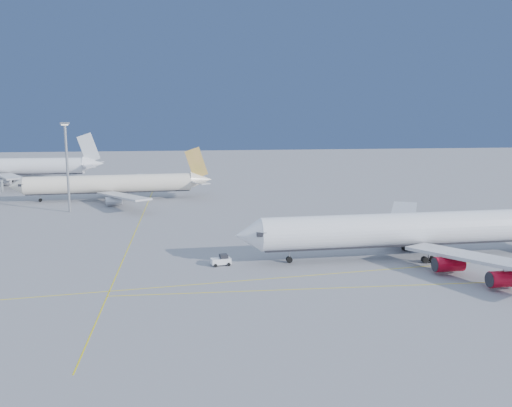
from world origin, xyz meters
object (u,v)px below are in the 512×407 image
object	(u,v)px
airliner_third	(14,167)
pushback_tug	(221,260)
airliner_virgin	(422,229)
light_mast	(67,160)
airliner_etihad	(114,184)

from	to	relation	value
airliner_third	pushback_tug	bearing A→B (deg)	-58.36
airliner_virgin	pushback_tug	world-z (taller)	airliner_virgin
pushback_tug	light_mast	size ratio (longest dim) A/B	0.16
airliner_etihad	airliner_third	xyz separation A→B (m)	(-43.14, 46.25, 0.66)
light_mast	airliner_virgin	bearing A→B (deg)	-34.83
airliner_etihad	pushback_tug	world-z (taller)	airliner_etihad
airliner_virgin	airliner_third	world-z (taller)	airliner_third
airliner_third	light_mast	bearing A→B (deg)	-61.91
airliner_etihad	pushback_tug	bearing A→B (deg)	-73.30
airliner_virgin	light_mast	size ratio (longest dim) A/B	3.00
airliner_etihad	airliner_third	size ratio (longest dim) A/B	0.90
light_mast	airliner_third	bearing A→B (deg)	117.27
airliner_etihad	light_mast	xyz separation A→B (m)	(-9.44, -19.14, 9.49)
airliner_third	airliner_virgin	bearing A→B (deg)	-46.20
airliner_virgin	airliner_etihad	xyz separation A→B (m)	(-67.97, 73.00, -0.59)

